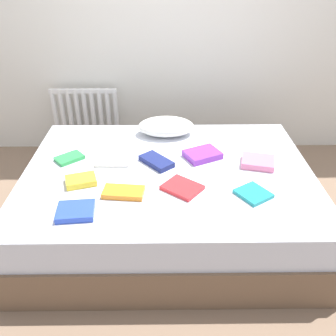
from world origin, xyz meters
TOP-DOWN VIEW (x-y plane):
  - ground_plane at (0.00, 0.00)m, footprint 8.00×8.00m
  - back_wall at (0.00, 1.35)m, footprint 6.00×0.10m
  - bed at (0.00, 0.00)m, footprint 2.00×1.50m
  - radiator at (-0.79, 1.20)m, footprint 0.64×0.04m
  - pillow at (-0.01, 0.55)m, footprint 0.45×0.28m
  - textbook_teal at (0.52, -0.31)m, footprint 0.25×0.25m
  - textbook_purple at (0.25, 0.16)m, footprint 0.30×0.27m
  - textbook_yellow at (-0.56, -0.17)m, footprint 0.22×0.19m
  - textbook_pink at (0.63, 0.06)m, footprint 0.26×0.23m
  - textbook_red at (0.09, -0.24)m, footprint 0.29×0.28m
  - textbook_white at (-0.39, 0.10)m, footprint 0.24×0.16m
  - textbook_orange at (-0.28, -0.29)m, footprint 0.26×0.16m
  - textbook_green at (-0.70, 0.14)m, footprint 0.22×0.22m
  - textbook_blue at (-0.53, -0.48)m, footprint 0.22×0.19m
  - textbook_navy at (-0.08, 0.08)m, footprint 0.26×0.27m

SIDE VIEW (x-z plane):
  - ground_plane at x=0.00m, z-range 0.00..0.00m
  - bed at x=0.00m, z-range 0.00..0.50m
  - radiator at x=-0.79m, z-range 0.13..0.66m
  - textbook_teal at x=0.52m, z-range 0.50..0.52m
  - textbook_white at x=-0.39m, z-range 0.50..0.52m
  - textbook_red at x=0.09m, z-range 0.50..0.53m
  - textbook_green at x=-0.70m, z-range 0.50..0.53m
  - textbook_orange at x=-0.28m, z-range 0.50..0.53m
  - textbook_blue at x=-0.53m, z-range 0.50..0.54m
  - textbook_navy at x=-0.08m, z-range 0.50..0.54m
  - textbook_yellow at x=-0.56m, z-range 0.50..0.54m
  - textbook_pink at x=0.63m, z-range 0.50..0.54m
  - textbook_purple at x=0.25m, z-range 0.50..0.55m
  - pillow at x=-0.01m, z-range 0.50..0.64m
  - back_wall at x=0.00m, z-range 0.00..2.80m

